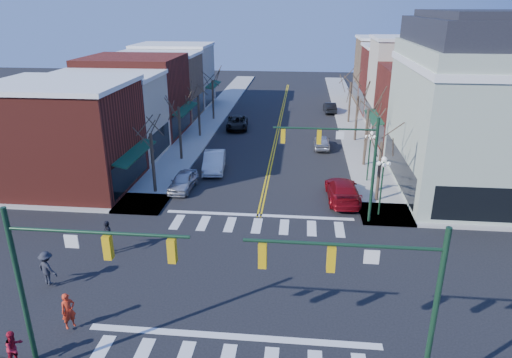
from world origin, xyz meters
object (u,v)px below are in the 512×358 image
(car_left_near, at_px, (183,181))
(car_right_mid, at_px, (322,142))
(lamppost_corner, at_px, (382,176))
(pedestrian_red_b, at_px, (14,348))
(car_left_mid, at_px, (214,161))
(pedestrian_dark_b, at_px, (47,268))
(lamppost_midblock, at_px, (370,148))
(pedestrian_dark_a, at_px, (108,236))
(car_right_far, at_px, (330,107))
(pedestrian_red_a, at_px, (68,311))
(victorian_corner, at_px, (489,105))
(car_left_far, at_px, (237,123))
(car_right_near, at_px, (343,190))

(car_left_near, height_order, car_right_mid, car_left_near)
(lamppost_corner, relative_size, pedestrian_red_b, 2.79)
(car_left_mid, bearing_deg, pedestrian_dark_b, -112.27)
(lamppost_midblock, bearing_deg, pedestrian_dark_a, -141.23)
(car_right_far, relative_size, pedestrian_red_b, 2.66)
(pedestrian_red_a, height_order, pedestrian_dark_b, pedestrian_dark_b)
(pedestrian_dark_a, xyz_separation_m, pedestrian_dark_b, (-1.75, -3.54, -0.05))
(car_left_near, bearing_deg, car_right_far, 69.21)
(car_right_mid, bearing_deg, victorian_corner, 140.88)
(car_right_far, distance_m, pedestrian_red_a, 47.49)
(pedestrian_dark_b, bearing_deg, victorian_corner, -125.89)
(car_left_mid, xyz_separation_m, pedestrian_dark_a, (-3.45, -14.72, 0.31))
(victorian_corner, bearing_deg, lamppost_corner, -144.14)
(victorian_corner, distance_m, pedestrian_red_b, 33.51)
(lamppost_corner, relative_size, car_left_near, 1.06)
(car_left_near, relative_size, pedestrian_red_b, 2.62)
(car_left_near, bearing_deg, victorian_corner, 9.70)
(lamppost_corner, xyz_separation_m, car_right_mid, (-3.40, 15.56, -2.28))
(victorian_corner, height_order, car_left_far, victorian_corner)
(victorian_corner, relative_size, car_left_far, 2.80)
(car_left_far, xyz_separation_m, pedestrian_red_a, (-2.50, -35.75, 0.30))
(car_right_near, relative_size, pedestrian_dark_a, 2.84)
(car_left_mid, distance_m, car_right_far, 26.58)
(lamppost_corner, bearing_deg, car_right_near, 132.34)
(car_right_near, height_order, car_right_mid, car_right_near)
(lamppost_midblock, xyz_separation_m, car_right_far, (-1.80, 25.61, -2.28))
(car_left_far, relative_size, pedestrian_dark_b, 2.74)
(lamppost_corner, bearing_deg, lamppost_midblock, 90.00)
(victorian_corner, distance_m, car_left_far, 27.53)
(car_left_mid, bearing_deg, car_left_far, 83.63)
(victorian_corner, bearing_deg, car_left_far, 142.42)
(victorian_corner, bearing_deg, car_right_far, 111.14)
(car_left_near, bearing_deg, car_left_mid, 74.06)
(car_right_mid, height_order, pedestrian_dark_a, pedestrian_dark_a)
(lamppost_corner, xyz_separation_m, car_left_near, (-14.60, 3.41, -2.27))
(pedestrian_red_a, relative_size, pedestrian_dark_a, 0.87)
(victorian_corner, distance_m, car_right_far, 28.63)
(victorian_corner, relative_size, pedestrian_dark_b, 7.67)
(car_right_mid, bearing_deg, pedestrian_red_a, 67.42)
(victorian_corner, relative_size, car_left_mid, 2.86)
(lamppost_midblock, height_order, car_left_far, lamppost_midblock)
(car_left_far, height_order, car_right_near, car_right_near)
(pedestrian_red_a, bearing_deg, victorian_corner, -10.29)
(car_left_mid, relative_size, car_right_near, 0.90)
(car_left_mid, relative_size, pedestrian_dark_b, 2.68)
(car_right_near, xyz_separation_m, pedestrian_dark_a, (-14.15, -9.23, 0.32))
(lamppost_midblock, height_order, pedestrian_red_b, lamppost_midblock)
(car_left_mid, bearing_deg, car_right_mid, 31.82)
(car_left_near, bearing_deg, pedestrian_dark_b, -101.53)
(lamppost_corner, height_order, car_left_far, lamppost_corner)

